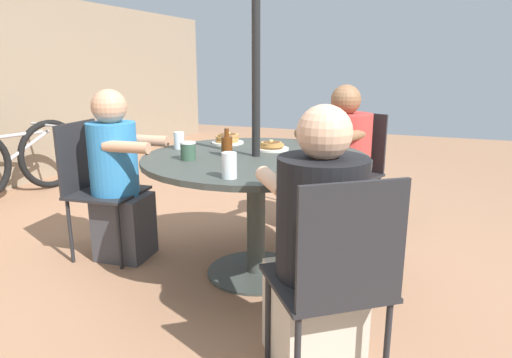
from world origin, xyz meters
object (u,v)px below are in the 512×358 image
patio_table (256,176)px  patio_chair_east (353,164)px  diner_east (340,170)px  bicycle (14,160)px  coffee_cup (188,151)px  diner_north (317,256)px  pancake_plate_b (272,146)px  patio_chair_south (95,181)px  drinking_glass_b (179,140)px  pancake_plate_a (321,147)px  syrup_bottle (227,145)px  patio_chair_north (336,275)px  pancake_plate_c (228,139)px  drinking_glass_a (229,165)px  diner_south (118,181)px

patio_table → patio_chair_east: size_ratio=1.48×
diner_east → bicycle: diner_east is taller
bicycle → coffee_cup: bearing=-98.9°
diner_north → pancake_plate_b: 1.12m
patio_chair_south → drinking_glass_b: (0.14, -0.56, 0.28)m
diner_north → pancake_plate_a: bearing=66.4°
patio_chair_east → syrup_bottle: bearing=83.8°
patio_chair_north → pancake_plate_a: (1.15, 0.33, 0.25)m
coffee_cup → diner_east: bearing=-31.3°
patio_table → patio_chair_east: patio_chair_east is taller
patio_table → pancake_plate_a: 0.44m
diner_east → pancake_plate_c: bearing=60.0°
patio_chair_south → coffee_cup: 0.83m
patio_chair_south → syrup_bottle: syrup_bottle is taller
diner_north → pancake_plate_b: diner_north is taller
patio_table → pancake_plate_c: pancake_plate_c is taller
drinking_glass_a → drinking_glass_b: 0.82m
diner_north → diner_south: (0.66, 1.46, 0.01)m
drinking_glass_b → patio_chair_east: bearing=-43.9°
patio_chair_east → pancake_plate_b: patio_chair_east is taller
diner_north → pancake_plate_b: size_ratio=5.23×
patio_chair_north → syrup_bottle: 1.19m
pancake_plate_c → drinking_glass_a: size_ratio=1.74×
pancake_plate_c → bicycle: (0.41, 2.42, -0.40)m
pancake_plate_a → syrup_bottle: 0.58m
patio_chair_east → pancake_plate_a: patio_chair_east is taller
diner_north → patio_chair_east: (1.75, 0.14, -0.00)m
drinking_glass_b → diner_south: bearing=107.6°
drinking_glass_a → pancake_plate_c: bearing=24.8°
diner_east → drinking_glass_b: bearing=64.7°
diner_east → patio_chair_south: 1.71m
patio_chair_south → pancake_plate_a: size_ratio=4.17×
syrup_bottle → bicycle: syrup_bottle is taller
pancake_plate_b → pancake_plate_c: size_ratio=1.00×
drinking_glass_a → patio_chair_north: bearing=-121.4°
pancake_plate_c → pancake_plate_a: bearing=-94.8°
patio_chair_east → coffee_cup: (-1.24, 0.72, 0.28)m
syrup_bottle → coffee_cup: bearing=138.4°
patio_chair_north → pancake_plate_c: bearing=92.6°
patio_table → diner_south: 0.93m
pancake_plate_b → drinking_glass_a: size_ratio=1.74×
patio_chair_north → diner_north: (0.14, 0.10, 0.00)m
diner_south → drinking_glass_a: (-0.44, -0.98, 0.28)m
drinking_glass_b → diner_north: bearing=-126.1°
diner_north → pancake_plate_a: (1.01, 0.23, 0.25)m
diner_east → pancake_plate_b: (-0.63, 0.32, 0.26)m
diner_north → pancake_plate_a: 1.07m
patio_chair_north → patio_chair_east: same height
pancake_plate_a → patio_chair_east: bearing=-6.8°
patio_table → drinking_glass_a: bearing=-172.8°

